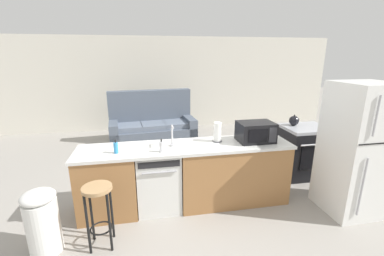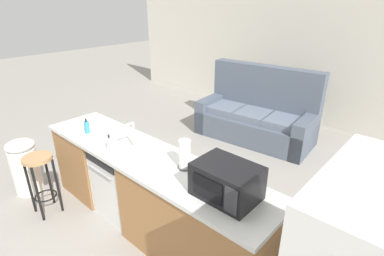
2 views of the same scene
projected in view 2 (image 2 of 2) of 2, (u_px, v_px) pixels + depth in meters
name	position (u px, v px, depth m)	size (l,w,h in m)	color
ground_plane	(142.00, 219.00, 3.46)	(24.00, 24.00, 0.00)	gray
wall_back	(324.00, 59.00, 5.60)	(10.00, 0.06, 2.60)	silver
kitchen_counter	(154.00, 198.00, 3.14)	(2.94, 0.66, 0.90)	#9E6B3D
dishwasher	(126.00, 180.00, 3.44)	(0.58, 0.61, 0.84)	silver
microwave	(227.00, 181.00, 2.33)	(0.50, 0.37, 0.28)	black
sink_faucet	(133.00, 137.00, 3.08)	(0.07, 0.18, 0.30)	silver
paper_towel_roll	(185.00, 155.00, 2.73)	(0.14, 0.14, 0.28)	#4C4C51
soap_bottle	(110.00, 144.00, 3.07)	(0.06, 0.06, 0.18)	silver
dish_soap_bottle	(87.00, 127.00, 3.47)	(0.06, 0.06, 0.18)	#338CCC
bar_stool	(40.00, 173.00, 3.38)	(0.32, 0.32, 0.74)	tan
trash_bin	(25.00, 166.00, 3.83)	(0.35, 0.35, 0.74)	white
couch	(258.00, 116.00, 5.37)	(2.08, 1.08, 1.27)	#515B6B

